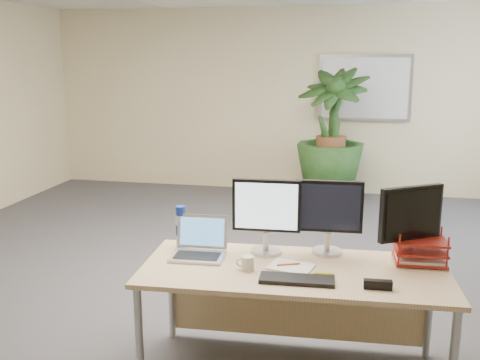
% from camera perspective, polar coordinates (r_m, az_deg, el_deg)
% --- Properties ---
extents(floor, '(8.00, 8.00, 0.00)m').
position_cam_1_polar(floor, '(4.51, -2.54, -12.87)').
color(floor, '#434348').
rests_on(floor, ground).
extents(back_wall, '(7.00, 0.04, 2.70)m').
position_cam_1_polar(back_wall, '(8.02, 4.41, 8.42)').
color(back_wall, beige).
rests_on(back_wall, floor).
extents(whiteboard, '(1.30, 0.04, 0.95)m').
position_cam_1_polar(whiteboard, '(7.92, 13.17, 9.52)').
color(whiteboard, '#A4A4A8').
rests_on(whiteboard, back_wall).
extents(desk, '(1.89, 0.86, 0.71)m').
position_cam_1_polar(desk, '(3.45, 5.83, -11.01)').
color(desk, tan).
rests_on(desk, floor).
extents(floor_plant, '(1.07, 1.07, 1.50)m').
position_cam_1_polar(floor_plant, '(7.41, 9.64, 3.25)').
color(floor_plant, '#183B15').
rests_on(floor_plant, floor).
extents(monitor_left, '(0.44, 0.20, 0.49)m').
position_cam_1_polar(monitor_left, '(3.45, 2.84, -3.35)').
color(monitor_left, '#B8B8BD').
rests_on(monitor_left, desk).
extents(monitor_right, '(0.44, 0.20, 0.49)m').
position_cam_1_polar(monitor_right, '(3.48, 9.41, -3.39)').
color(monitor_right, '#B8B8BD').
rests_on(monitor_right, desk).
extents(monitor_dark, '(0.39, 0.27, 0.49)m').
position_cam_1_polar(monitor_dark, '(3.45, 17.75, -4.00)').
color(monitor_dark, '#B8B8BD').
rests_on(monitor_dark, desk).
extents(laptop, '(0.35, 0.31, 0.24)m').
position_cam_1_polar(laptop, '(3.48, -4.34, -7.02)').
color(laptop, '#B7B8BC').
rests_on(laptop, desk).
extents(keyboard, '(0.43, 0.16, 0.02)m').
position_cam_1_polar(keyboard, '(3.11, 6.09, -10.50)').
color(keyboard, black).
rests_on(keyboard, desk).
extents(coffee_mug, '(0.11, 0.08, 0.09)m').
position_cam_1_polar(coffee_mug, '(3.24, 0.78, -8.84)').
color(coffee_mug, silver).
rests_on(coffee_mug, desk).
extents(spiral_notebook, '(0.30, 0.25, 0.01)m').
position_cam_1_polar(spiral_notebook, '(3.30, 5.45, -9.19)').
color(spiral_notebook, white).
rests_on(spiral_notebook, desk).
extents(orange_pen, '(0.14, 0.06, 0.01)m').
position_cam_1_polar(orange_pen, '(3.31, 5.20, -8.93)').
color(orange_pen, '#DB5A18').
rests_on(orange_pen, spiral_notebook).
extents(yellow_highlighter, '(0.11, 0.03, 0.02)m').
position_cam_1_polar(yellow_highlighter, '(3.22, 8.94, -9.82)').
color(yellow_highlighter, yellow).
rests_on(yellow_highlighter, desk).
extents(water_bottle, '(0.07, 0.07, 0.28)m').
position_cam_1_polar(water_bottle, '(3.62, -6.30, -5.06)').
color(water_bottle, silver).
rests_on(water_bottle, desk).
extents(letter_tray, '(0.32, 0.25, 0.14)m').
position_cam_1_polar(letter_tray, '(3.52, 18.63, -7.35)').
color(letter_tray, maroon).
rests_on(letter_tray, desk).
extents(stapler, '(0.16, 0.05, 0.05)m').
position_cam_1_polar(stapler, '(3.09, 14.49, -10.74)').
color(stapler, black).
rests_on(stapler, desk).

